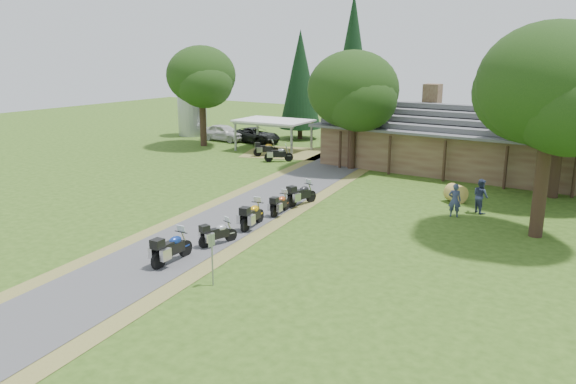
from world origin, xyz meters
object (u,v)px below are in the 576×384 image
Objects in this scene: motorcycle_carport_a at (266,148)px; motorcycle_row_d at (280,203)px; hay_bale at (456,193)px; motorcycle_carport_b at (279,153)px; motorcycle_row_b at (218,232)px; silo at (192,106)px; car_dark_suv at (256,131)px; motorcycle_row_a at (172,246)px; car_white_sedan at (224,130)px; motorcycle_row_e at (302,193)px; motorcycle_row_c at (252,214)px; lodge at (465,137)px; carport at (274,135)px.

motorcycle_row_d is at bearing -102.80° from motorcycle_carport_a.
motorcycle_carport_a is 1.85× the size of hay_bale.
motorcycle_row_b is at bearing -99.91° from motorcycle_carport_b.
silo is 3.36× the size of motorcycle_row_b.
car_dark_suv is at bearing 101.13° from motorcycle_carport_b.
motorcycle_row_b is (0.18, 2.78, -0.11)m from motorcycle_row_a.
car_white_sedan is at bearing 32.78° from motorcycle_row_a.
car_dark_suv is at bearing 27.03° from motorcycle_row_a.
motorcycle_row_a is 10.72m from motorcycle_row_e.
motorcycle_row_c is (-0.24, 2.98, 0.10)m from motorcycle_row_b.
motorcycle_carport_a is at bearing 54.64° from motorcycle_row_e.
motorcycle_row_b is at bearing -165.32° from motorcycle_row_e.
motorcycle_row_a reaches higher than motorcycle_carport_a.
motorcycle_carport_b is at bearing -159.57° from lodge.
car_white_sedan reaches higher than motorcycle_carport_b.
car_dark_suv is 24.43m from motorcycle_row_d.
motorcycle_row_d is at bearing -106.06° from lodge.
car_dark_suv is at bearing 82.80° from motorcycle_carport_a.
silo is 5.72× the size of hay_bale.
motorcycle_carport_b is (15.58, -6.97, -2.33)m from silo.
car_dark_suv is at bearing 175.25° from lodge.
silo is at bearing 38.27° from motorcycle_row_a.
car_dark_suv reaches higher than motorcycle_row_e.
silo reaches higher than motorcycle_row_d.
carport is at bearing -176.42° from lodge.
motorcycle_row_e is at bearing -108.34° from lodge.
hay_bale is at bearing -10.77° from motorcycle_row_b.
silo is 34.89m from motorcycle_row_b.
carport is 22.21m from motorcycle_row_c.
lodge is 28.96m from silo.
motorcycle_row_b is 2.99m from motorcycle_row_c.
silo is 29.43m from motorcycle_row_e.
motorcycle_carport_a is at bearing -126.09° from car_dark_suv.
carport is at bearing -13.83° from silo.
motorcycle_carport_a is (8.17, -4.34, -0.35)m from car_white_sedan.
hay_bale is (22.80, -11.10, -0.55)m from car_dark_suv.
motorcycle_carport_a is 18.92m from hay_bale.
hay_bale is at bearing -50.88° from motorcycle_row_d.
silo is at bearing 80.82° from car_white_sedan.
motorcycle_carport_a reaches higher than motorcycle_row_d.
motorcycle_carport_b is (10.47, -5.86, -0.31)m from car_white_sedan.
motorcycle_carport_b is (-8.36, 12.22, 0.07)m from motorcycle_row_d.
motorcycle_row_b is 19.95m from motorcycle_carport_b.
motorcycle_row_d is at bearing -133.19° from hay_bale.
car_white_sedan is 28.16m from motorcycle_row_c.
motorcycle_row_b reaches higher than hay_bale.
car_dark_suv reaches higher than hay_bale.
motorcycle_row_d is 0.90× the size of motorcycle_row_e.
carport is 1.12× the size of car_dark_suv.
motorcycle_row_c is 2.73m from motorcycle_row_d.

